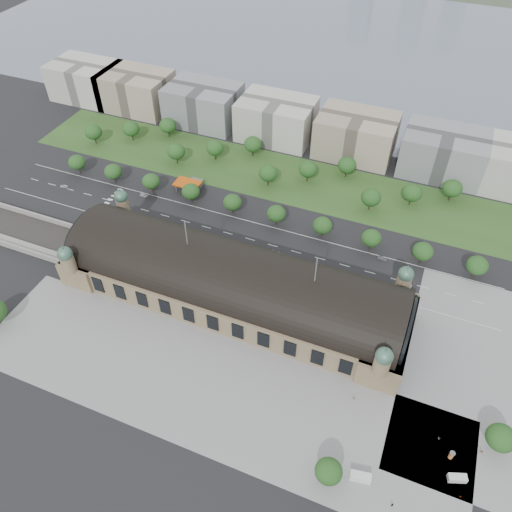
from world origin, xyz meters
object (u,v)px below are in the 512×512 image
at_px(traffic_car_0, 64,186).
at_px(parked_car_4, 164,234).
at_px(traffic_car_4, 242,249).
at_px(parked_car_3, 148,234).
at_px(bus_mid, 283,263).
at_px(pedestrian_3, 460,497).
at_px(traffic_car_5, 382,259).
at_px(parked_car_6, 169,237).
at_px(pedestrian_0, 354,399).
at_px(bus_west, 233,249).
at_px(parked_car_2, 144,234).
at_px(traffic_car_1, 144,195).
at_px(parked_car_1, 168,236).
at_px(pedestrian_2, 439,438).
at_px(traffic_car_6, 405,284).
at_px(bus_east, 282,257).
at_px(van_south, 359,477).
at_px(pedestrian_5, 481,452).
at_px(van_east, 456,478).
at_px(advertising_column, 451,455).
at_px(parked_car_0, 138,232).
at_px(parked_car_5, 202,245).
at_px(pedestrian_4, 392,505).
at_px(petrol_station, 192,183).

bearing_deg(traffic_car_0, parked_car_4, 73.22).
bearing_deg(parked_car_4, traffic_car_0, -131.35).
bearing_deg(traffic_car_4, parked_car_3, -83.68).
bearing_deg(bus_mid, pedestrian_3, -130.77).
distance_m(traffic_car_5, parked_car_6, 103.92).
height_order(traffic_car_5, pedestrian_0, pedestrian_0).
bearing_deg(parked_car_3, pedestrian_0, 31.85).
relative_size(parked_car_4, bus_west, 0.39).
bearing_deg(traffic_car_4, parked_car_2, -83.11).
height_order(traffic_car_1, parked_car_1, parked_car_1).
bearing_deg(pedestrian_2, parked_car_1, 28.83).
bearing_deg(parked_car_6, pedestrian_3, 41.96).
xyz_separation_m(traffic_car_6, parked_car_6, (-114.06, -12.21, -0.17)).
distance_m(traffic_car_4, bus_east, 20.02).
distance_m(van_south, pedestrian_0, 28.43).
bearing_deg(parked_car_3, pedestrian_5, 36.78).
bearing_deg(van_east, advertising_column, 89.97).
relative_size(traffic_car_4, parked_car_0, 1.23).
height_order(traffic_car_4, van_south, van_south).
bearing_deg(traffic_car_0, parked_car_5, 75.67).
bearing_deg(pedestrian_4, parked_car_3, -55.52).
relative_size(traffic_car_4, van_south, 0.67).
height_order(parked_car_3, parked_car_4, parked_car_4).
xyz_separation_m(traffic_car_0, pedestrian_3, (220.69, -87.79, -0.00)).
xyz_separation_m(traffic_car_5, parked_car_4, (-104.33, -23.41, 0.03)).
bearing_deg(traffic_car_0, pedestrian_4, 57.88).
bearing_deg(traffic_car_6, bus_east, -79.07).
bearing_deg(pedestrian_2, pedestrian_4, 119.82).
height_order(traffic_car_1, pedestrian_4, pedestrian_4).
bearing_deg(parked_car_4, pedestrian_3, 33.07).
distance_m(parked_car_1, parked_car_4, 3.01).
distance_m(parked_car_0, parked_car_3, 5.48).
bearing_deg(van_east, parked_car_5, 132.04).
distance_m(traffic_car_4, parked_car_4, 40.51).
distance_m(parked_car_2, pedestrian_5, 172.57).
relative_size(parked_car_1, pedestrian_3, 3.39).
bearing_deg(advertising_column, traffic_car_5, 115.76).
bearing_deg(pedestrian_4, traffic_car_4, -69.59).
height_order(petrol_station, parked_car_2, petrol_station).
bearing_deg(bus_east, van_east, -124.57).
relative_size(traffic_car_5, parked_car_3, 1.12).
height_order(traffic_car_0, traffic_car_1, traffic_car_0).
bearing_deg(parked_car_3, traffic_car_6, 61.49).
height_order(petrol_station, bus_west, petrol_station).
bearing_deg(pedestrian_2, parked_car_4, 28.82).
bearing_deg(van_east, traffic_car_0, 139.96).
relative_size(advertising_column, pedestrian_5, 1.80).
bearing_deg(parked_car_0, bus_mid, 55.28).
height_order(pedestrian_2, pedestrian_5, pedestrian_5).
relative_size(traffic_car_5, bus_east, 0.39).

